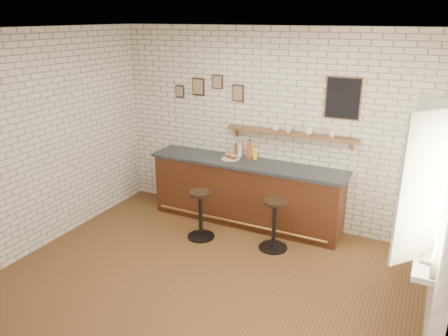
{
  "coord_description": "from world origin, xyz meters",
  "views": [
    {
      "loc": [
        2.29,
        -4.13,
        3.14
      ],
      "look_at": [
        -0.2,
        0.9,
        1.16
      ],
      "focal_mm": 35.0,
      "sensor_mm": 36.0,
      "label": 1
    }
  ],
  "objects": [
    {
      "name": "shelf_cup_a",
      "position": [
        0.16,
        1.9,
        1.55
      ],
      "size": [
        0.12,
        0.12,
        0.09
      ],
      "primitive_type": "imported",
      "rotation": [
        0.0,
        0.0,
        0.07
      ],
      "color": "white",
      "rests_on": "wall_shelf"
    },
    {
      "name": "bitters_bottle_amber",
      "position": [
        -0.25,
        1.88,
        1.14
      ],
      "size": [
        0.08,
        0.08,
        0.31
      ],
      "color": "#A64E1A",
      "rests_on": "bar_counter"
    },
    {
      "name": "condiment_bottle_yellow",
      "position": [
        -0.15,
        1.88,
        1.1
      ],
      "size": [
        0.07,
        0.07,
        0.21
      ],
      "color": "yellow",
      "rests_on": "bar_counter"
    },
    {
      "name": "potato_chips",
      "position": [
        -0.52,
        1.72,
        1.02
      ],
      "size": [
        0.26,
        0.18,
        0.0
      ],
      "color": "gold",
      "rests_on": "sandwich_plate"
    },
    {
      "name": "sandwich_plate",
      "position": [
        -0.5,
        1.72,
        1.02
      ],
      "size": [
        0.28,
        0.28,
        0.01
      ],
      "primitive_type": "cylinder",
      "color": "white",
      "rests_on": "bar_counter"
    },
    {
      "name": "bar_stool_right",
      "position": [
        0.48,
        1.1,
        0.39
      ],
      "size": [
        0.41,
        0.41,
        0.74
      ],
      "color": "black",
      "rests_on": "ground"
    },
    {
      "name": "ground",
      "position": [
        0.0,
        0.0,
        0.0
      ],
      "size": [
        5.0,
        5.0,
        0.0
      ],
      "primitive_type": "plane",
      "color": "brown",
      "rests_on": "ground"
    },
    {
      "name": "book_lower",
      "position": [
        2.38,
        0.03,
        0.94
      ],
      "size": [
        0.21,
        0.25,
        0.02
      ],
      "primitive_type": "imported",
      "rotation": [
        0.0,
        0.0,
        -0.26
      ],
      "color": "tan",
      "rests_on": "window_sill"
    },
    {
      "name": "wall_shelf",
      "position": [
        0.4,
        1.9,
        1.48
      ],
      "size": [
        2.0,
        0.18,
        0.18
      ],
      "color": "brown",
      "rests_on": "ground"
    },
    {
      "name": "bar_stool_left",
      "position": [
        -0.6,
        0.92,
        0.39
      ],
      "size": [
        0.41,
        0.41,
        0.73
      ],
      "color": "black",
      "rests_on": "ground"
    },
    {
      "name": "bitters_bottle_brown",
      "position": [
        -0.47,
        1.88,
        1.1
      ],
      "size": [
        0.07,
        0.07,
        0.23
      ],
      "color": "brown",
      "rests_on": "bar_counter"
    },
    {
      "name": "casement_window",
      "position": [
        2.36,
        0.3,
        1.65
      ],
      "size": [
        0.4,
        1.3,
        1.56
      ],
      "color": "white",
      "rests_on": "ground"
    },
    {
      "name": "shelf_cup_d",
      "position": [
        1.0,
        1.9,
        1.55
      ],
      "size": [
        0.13,
        0.13,
        0.1
      ],
      "primitive_type": "imported",
      "rotation": [
        0.0,
        0.0,
        0.35
      ],
      "color": "white",
      "rests_on": "wall_shelf"
    },
    {
      "name": "shelf_cup_b",
      "position": [
        0.37,
        1.9,
        1.55
      ],
      "size": [
        0.14,
        0.14,
        0.09
      ],
      "primitive_type": "imported",
      "rotation": [
        0.0,
        0.0,
        0.95
      ],
      "color": "white",
      "rests_on": "wall_shelf"
    },
    {
      "name": "shelf_cup_c",
      "position": [
        0.67,
        1.9,
        1.55
      ],
      "size": [
        0.15,
        0.15,
        0.1
      ],
      "primitive_type": "imported",
      "rotation": [
        0.0,
        0.0,
        1.81
      ],
      "color": "white",
      "rests_on": "wall_shelf"
    },
    {
      "name": "bitters_bottle_white",
      "position": [
        -0.41,
        1.88,
        1.11
      ],
      "size": [
        0.07,
        0.07,
        0.26
      ],
      "color": "silver",
      "rests_on": "bar_counter"
    },
    {
      "name": "window_sill",
      "position": [
        2.4,
        0.3,
        0.9
      ],
      "size": [
        0.2,
        1.35,
        0.06
      ],
      "color": "white",
      "rests_on": "ground"
    },
    {
      "name": "back_wall_decor",
      "position": [
        0.23,
        1.98,
        2.05
      ],
      "size": [
        2.96,
        0.02,
        0.56
      ],
      "color": "black",
      "rests_on": "ground"
    },
    {
      "name": "ciabatta_sandwich",
      "position": [
        -0.49,
        1.72,
        1.06
      ],
      "size": [
        0.24,
        0.17,
        0.08
      ],
      "color": "tan",
      "rests_on": "sandwich_plate"
    },
    {
      "name": "book_upper",
      "position": [
        2.38,
        0.01,
        0.96
      ],
      "size": [
        0.21,
        0.26,
        0.02
      ],
      "primitive_type": "imported",
      "rotation": [
        0.0,
        0.0,
        -0.2
      ],
      "color": "tan",
      "rests_on": "book_lower"
    },
    {
      "name": "bar_counter",
      "position": [
        -0.22,
        1.7,
        0.51
      ],
      "size": [
        3.1,
        0.65,
        1.01
      ],
      "color": "#472212",
      "rests_on": "ground"
    }
  ]
}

